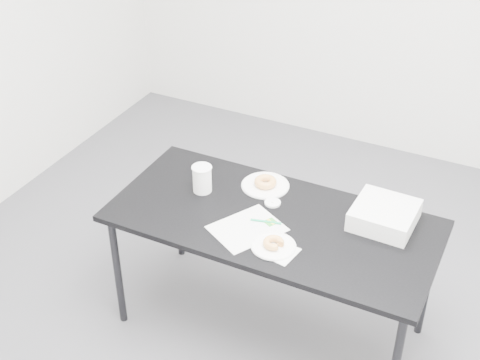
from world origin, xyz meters
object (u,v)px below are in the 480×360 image
at_px(pen, 266,221).
at_px(coffee_cup, 202,179).
at_px(plate_far, 265,185).
at_px(bakery_box, 384,215).
at_px(donut_far, 265,182).
at_px(scorecard, 247,228).
at_px(donut_near, 274,243).
at_px(plate_near, 273,246).
at_px(table, 273,227).

relative_size(pen, coffee_cup, 1.03).
relative_size(pen, plate_far, 0.60).
bearing_deg(coffee_cup, bakery_box, 8.80).
bearing_deg(donut_far, plate_far, 180.00).
relative_size(donut_far, bakery_box, 0.40).
height_order(scorecard, donut_near, donut_near).
xyz_separation_m(plate_near, plate_far, (-0.23, 0.43, -0.00)).
distance_m(table, donut_far, 0.29).
bearing_deg(donut_near, coffee_cup, 153.47).
bearing_deg(plate_near, donut_far, 118.68).
distance_m(plate_near, plate_far, 0.49).
distance_m(plate_far, bakery_box, 0.63).
distance_m(scorecard, plate_near, 0.18).
bearing_deg(plate_near, pen, 125.18).
bearing_deg(pen, table, 56.21).
relative_size(plate_far, donut_far, 2.13).
height_order(plate_far, coffee_cup, coffee_cup).
xyz_separation_m(scorecard, donut_far, (-0.07, 0.36, 0.02)).
distance_m(pen, coffee_cup, 0.42).
height_order(scorecard, plate_near, plate_near).
bearing_deg(bakery_box, pen, -152.39).
bearing_deg(plate_near, scorecard, 157.55).
height_order(table, pen, pen).
bearing_deg(donut_near, bakery_box, 44.70).
bearing_deg(bakery_box, plate_far, 178.26).
distance_m(pen, donut_far, 0.31).
bearing_deg(plate_near, donut_near, 0.00).
relative_size(plate_far, coffee_cup, 1.72).
xyz_separation_m(scorecard, coffee_cup, (-0.34, 0.18, 0.07)).
height_order(scorecard, coffee_cup, coffee_cup).
bearing_deg(pen, plate_far, 101.01).
relative_size(scorecard, bakery_box, 1.12).
relative_size(pen, bakery_box, 0.52).
relative_size(table, coffee_cup, 10.97).
relative_size(table, scorecard, 4.95).
distance_m(donut_near, bakery_box, 0.55).
bearing_deg(bakery_box, table, -156.08).
bearing_deg(coffee_cup, plate_near, -26.53).
bearing_deg(pen, coffee_cup, 151.65).
xyz_separation_m(table, plate_far, (-0.15, 0.23, 0.06)).
xyz_separation_m(plate_far, donut_far, (0.00, 0.00, 0.02)).
relative_size(donut_near, coffee_cup, 0.67).
bearing_deg(pen, plate_near, -68.69).
height_order(plate_near, coffee_cup, coffee_cup).
height_order(coffee_cup, bakery_box, coffee_cup).
bearing_deg(donut_near, plate_near, 0.00).
height_order(donut_near, plate_far, donut_near).
bearing_deg(table, plate_far, 121.93).
relative_size(scorecard, plate_near, 1.54).
height_order(donut_far, coffee_cup, coffee_cup).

